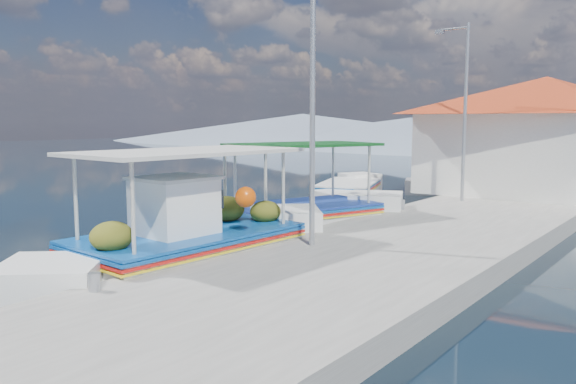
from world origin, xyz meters
The scene contains 10 objects.
ground centered at (0.00, 0.00, 0.00)m, with size 160.00×160.00×0.00m, color black.
quay centered at (5.90, 6.00, 0.25)m, with size 5.00×44.00×0.50m, color #A39F98.
bollards centered at (3.80, 5.25, 0.65)m, with size 0.20×17.20×0.30m.
main_caique centered at (2.54, 0.29, 0.56)m, with size 2.87×8.84×2.91m.
caique_green_canopy centered at (1.97, 5.29, 0.43)m, with size 4.05×7.24×2.90m.
caique_blue_hull centered at (-0.19, 11.51, 0.33)m, with size 3.55×6.42×1.22m.
caique_far centered at (1.92, 18.08, 0.47)m, with size 3.83×6.66×2.52m.
harbor_building centered at (6.20, 15.00, 2.78)m, with size 10.49×10.49×4.40m.
lamp_post_near centered at (4.51, 2.00, 3.85)m, with size 1.21×0.14×6.00m.
lamp_post_far centered at (4.51, 11.00, 3.85)m, with size 1.21×0.14×6.00m.
Camera 1 is at (11.85, -8.31, 3.25)m, focal length 35.95 mm.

